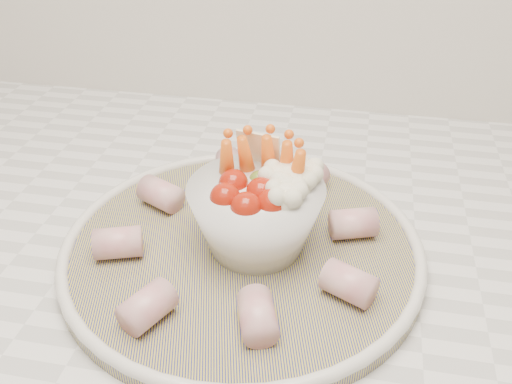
# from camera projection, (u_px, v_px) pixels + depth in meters

# --- Properties ---
(serving_platter) EXTENTS (0.44, 0.44, 0.02)m
(serving_platter) POSITION_uv_depth(u_px,v_px,m) (242.00, 248.00, 0.57)
(serving_platter) COLOR navy
(serving_platter) RESTS_ON kitchen_counter
(veggie_bowl) EXTENTS (0.13, 0.13, 0.11)m
(veggie_bowl) POSITION_uv_depth(u_px,v_px,m) (259.00, 209.00, 0.54)
(veggie_bowl) COLOR white
(veggie_bowl) RESTS_ON serving_platter
(cured_meat_rolls) EXTENTS (0.27, 0.29, 0.03)m
(cured_meat_rolls) POSITION_uv_depth(u_px,v_px,m) (241.00, 232.00, 0.56)
(cured_meat_rolls) COLOR #B95460
(cured_meat_rolls) RESTS_ON serving_platter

